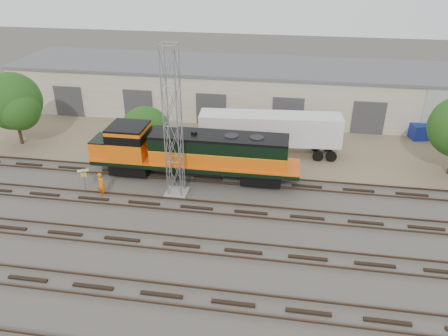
# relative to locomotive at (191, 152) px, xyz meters

# --- Properties ---
(ground) EXTENTS (140.00, 140.00, 0.00)m
(ground) POSITION_rel_locomotive_xyz_m (5.37, -6.00, -2.34)
(ground) COLOR #47423A
(ground) RESTS_ON ground
(dirt_strip) EXTENTS (80.00, 16.00, 0.02)m
(dirt_strip) POSITION_rel_locomotive_xyz_m (5.37, 9.00, -2.33)
(dirt_strip) COLOR #726047
(dirt_strip) RESTS_ON ground
(tracks) EXTENTS (80.00, 20.40, 0.28)m
(tracks) POSITION_rel_locomotive_xyz_m (5.37, -9.00, -2.26)
(tracks) COLOR black
(tracks) RESTS_ON ground
(warehouse) EXTENTS (58.40, 10.40, 5.30)m
(warehouse) POSITION_rel_locomotive_xyz_m (5.42, 16.98, 0.32)
(warehouse) COLOR beige
(warehouse) RESTS_ON ground
(locomotive) EXTENTS (16.90, 2.97, 4.06)m
(locomotive) POSITION_rel_locomotive_xyz_m (0.00, 0.00, 0.00)
(locomotive) COLOR black
(locomotive) RESTS_ON tracks
(signal_tower) EXTENTS (1.68, 1.68, 11.43)m
(signal_tower) POSITION_rel_locomotive_xyz_m (-0.59, -2.70, 3.23)
(signal_tower) COLOR gray
(signal_tower) RESTS_ON ground
(sign_post) EXTENTS (0.78, 0.38, 2.04)m
(sign_post) POSITION_rel_locomotive_xyz_m (-7.64, -3.57, -0.91)
(sign_post) COLOR gray
(sign_post) RESTS_ON ground
(worker) EXTENTS (0.85, 0.73, 1.97)m
(worker) POSITION_rel_locomotive_xyz_m (-6.16, -3.85, -1.35)
(worker) COLOR orange
(worker) RESTS_ON ground
(semi_trailer) EXTENTS (12.70, 3.46, 3.86)m
(semi_trailer) POSITION_rel_locomotive_xyz_m (6.23, 5.62, 0.09)
(semi_trailer) COLOR white
(semi_trailer) RESTS_ON ground
(dumpster_blue) EXTENTS (1.92, 1.84, 1.50)m
(dumpster_blue) POSITION_rel_locomotive_xyz_m (20.33, 11.52, -1.59)
(dumpster_blue) COLOR navy
(dumpster_blue) RESTS_ON ground
(tree_west) EXTENTS (5.57, 5.31, 6.94)m
(tree_west) POSITION_rel_locomotive_xyz_m (-17.53, 3.92, 1.81)
(tree_west) COLOR #382619
(tree_west) RESTS_ON ground
(tree_mid) EXTENTS (4.82, 4.59, 4.59)m
(tree_mid) POSITION_rel_locomotive_xyz_m (-5.03, 4.16, -0.43)
(tree_mid) COLOR #382619
(tree_mid) RESTS_ON ground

